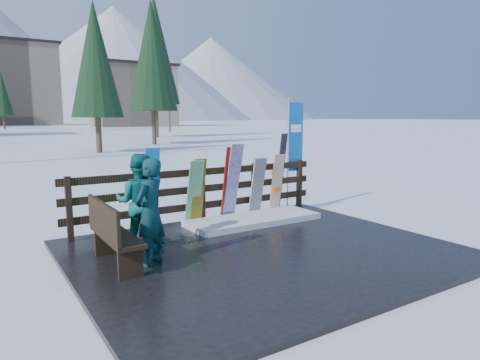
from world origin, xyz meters
TOP-DOWN VIEW (x-y plane):
  - ground at (0.00, 0.00)m, footprint 700.00×700.00m
  - deck at (0.00, 0.00)m, footprint 6.00×5.00m
  - fence at (0.00, 2.20)m, footprint 5.60×0.10m
  - snow_patch at (0.88, 1.60)m, footprint 2.81×1.00m
  - bench at (-2.35, 0.53)m, footprint 0.41×1.50m
  - snowboard_0 at (-1.18, 1.98)m, footprint 0.28×0.29m
  - snowboard_1 at (-0.29, 1.98)m, footprint 0.30×0.36m
  - snowboard_2 at (-0.21, 1.98)m, footprint 0.25×0.32m
  - snowboard_3 at (0.60, 1.98)m, footprint 0.29×0.44m
  - snowboard_4 at (1.23, 1.98)m, footprint 0.31×0.29m
  - snowboard_5 at (1.76, 1.98)m, footprint 0.27×0.23m
  - ski_pair_a at (0.50, 2.05)m, footprint 0.16×0.31m
  - ski_pair_b at (1.91, 2.05)m, footprint 0.17×0.29m
  - rental_flag at (2.45, 2.25)m, footprint 0.45×0.04m
  - person_front at (-1.83, 0.32)m, footprint 0.69×0.64m
  - person_back at (-1.73, 1.08)m, footprint 0.97×0.92m
  - trees at (5.05, 51.14)m, footprint 42.02×68.94m

SIDE VIEW (x-z plane):
  - ground at x=0.00m, z-range 0.00..0.00m
  - deck at x=0.00m, z-range 0.00..0.08m
  - snow_patch at x=0.88m, z-range 0.08..0.20m
  - bench at x=-2.35m, z-range 0.11..1.08m
  - snowboard_4 at x=1.23m, z-range 0.08..1.38m
  - fence at x=0.00m, z-range 0.16..1.31m
  - snowboard_1 at x=-0.29m, z-range 0.08..1.42m
  - snowboard_5 at x=1.76m, z-range 0.08..1.43m
  - snowboard_2 at x=-0.21m, z-range 0.08..1.44m
  - ski_pair_a at x=0.50m, z-range 0.08..1.64m
  - person_front at x=-1.83m, z-range 0.08..1.66m
  - person_back at x=-1.73m, z-range 0.08..1.67m
  - snowboard_0 at x=-1.18m, z-range 0.08..1.69m
  - snowboard_3 at x=0.60m, z-range 0.08..1.70m
  - ski_pair_b at x=1.91m, z-range 0.08..1.88m
  - rental_flag at x=2.45m, z-range 0.39..2.99m
  - trees at x=5.05m, z-range -1.20..13.35m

